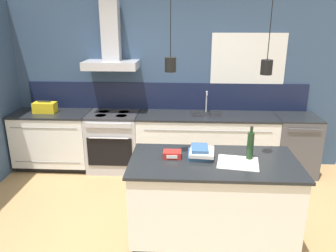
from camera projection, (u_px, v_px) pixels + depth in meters
The scene contains 12 objects.
ground_plane at pixel (156, 234), 3.67m from camera, with size 16.00×16.00×0.00m, color tan.
wall_back at pixel (163, 82), 5.15m from camera, with size 5.60×2.06×2.60m.
counter_run_left at pixel (54, 140), 5.22m from camera, with size 1.18×0.64×0.91m.
counter_run_sink at pixel (206, 143), 5.10m from camera, with size 2.12×0.64×1.24m.
oven_range at pixel (114, 141), 5.17m from camera, with size 0.78×0.66×0.91m.
dishwasher at pixel (294, 145), 5.02m from camera, with size 0.62×0.65×0.91m.
kitchen_island at pixel (212, 199), 3.50m from camera, with size 1.73×0.88×0.91m.
bottle_on_island at pixel (250, 145), 3.35m from camera, with size 0.07×0.07×0.36m.
book_stack at pixel (201, 152), 3.44m from camera, with size 0.28×0.33×0.11m.
red_supply_box at pixel (172, 154), 3.42m from camera, with size 0.19×0.14×0.07m.
paper_pile at pixel (238, 163), 3.30m from camera, with size 0.45×0.41×0.01m.
yellow_toolbox at pixel (45, 107), 5.06m from camera, with size 0.34×0.18×0.19m.
Camera 1 is at (0.31, -3.10, 2.29)m, focal length 35.00 mm.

